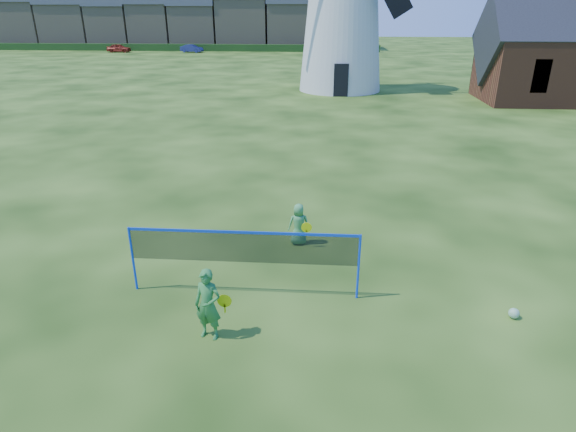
% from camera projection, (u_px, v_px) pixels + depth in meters
% --- Properties ---
extents(ground, '(220.00, 220.00, 0.00)m').
position_uv_depth(ground, '(278.00, 283.00, 11.23)').
color(ground, black).
rests_on(ground, ground).
extents(badminton_net, '(5.05, 0.05, 1.55)m').
position_uv_depth(badminton_net, '(243.00, 248.00, 10.38)').
color(badminton_net, blue).
rests_on(badminton_net, ground).
extents(player_girl, '(0.72, 0.47, 1.47)m').
position_uv_depth(player_girl, '(208.00, 305.00, 9.11)').
color(player_girl, '#337F38').
rests_on(player_girl, ground).
extents(player_boy, '(0.66, 0.45, 1.15)m').
position_uv_depth(player_boy, '(299.00, 224.00, 12.90)').
color(player_boy, '#499852').
rests_on(player_boy, ground).
extents(play_ball, '(0.22, 0.22, 0.22)m').
position_uv_depth(play_ball, '(514.00, 313.00, 9.92)').
color(play_ball, green).
rests_on(play_ball, ground).
extents(terraced_houses, '(58.16, 8.40, 8.32)m').
position_uv_depth(terraced_houses, '(177.00, 23.00, 77.16)').
color(terraced_houses, gray).
rests_on(terraced_houses, ground).
extents(hedge, '(62.00, 0.80, 1.00)m').
position_uv_depth(hedge, '(174.00, 47.00, 72.93)').
color(hedge, '#193814').
rests_on(hedge, ground).
extents(car_left, '(3.45, 1.43, 1.17)m').
position_uv_depth(car_left, '(119.00, 48.00, 70.60)').
color(car_left, maroon).
rests_on(car_left, ground).
extents(car_right, '(3.48, 1.82, 1.09)m').
position_uv_depth(car_right, '(192.00, 48.00, 70.51)').
color(car_right, navy).
rests_on(car_right, ground).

